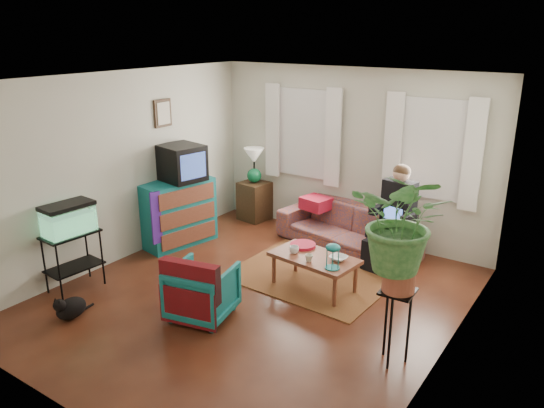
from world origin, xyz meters
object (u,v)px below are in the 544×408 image
Objects in this scene: side_table at (255,201)px; plant_stand at (395,327)px; aquarium_stand at (74,261)px; armchair at (202,288)px; dresser at (177,212)px; sofa at (348,221)px; coffee_table at (314,272)px.

plant_stand is at bearing -35.95° from side_table.
aquarium_stand is 1.81m from armchair.
dresser is at bearing -51.21° from armchair.
plant_stand is (1.66, -2.32, -0.03)m from sofa.
armchair is at bearing -88.57° from sofa.
aquarium_stand is (-0.01, -1.83, -0.12)m from dresser.
side_table is 0.96× the size of armchair.
side_table is 0.88× the size of aquarium_stand.
sofa is 2.00× the size of coffee_table.
coffee_table is at bearing -38.00° from side_table.
plant_stand is at bearing 178.16° from armchair.
sofa reaches higher than aquarium_stand.
dresser reaches higher than armchair.
dresser reaches higher than side_table.
sofa is 3.13× the size of armchair.
sofa is at bearing 41.19° from dresser.
coffee_table is (2.47, 1.68, -0.15)m from aquarium_stand.
coffee_table is (0.71, 1.29, -0.12)m from armchair.
aquarium_stand reaches higher than side_table.
dresser is 2.48m from coffee_table.
armchair is at bearing -64.36° from side_table.
dresser is 4.02m from plant_stand.
side_table is 4.37m from plant_stand.
armchair is (1.76, 0.39, -0.03)m from aquarium_stand.
sofa reaches higher than plant_stand.
dresser is 1.40× the size of plant_stand.
side_table is at bearing -76.31° from armchair.
plant_stand is (1.42, -0.91, 0.17)m from coffee_table.
plant_stand is at bearing -26.01° from coffee_table.
sofa is at bearing 58.88° from aquarium_stand.
side_table is 3.36m from aquarium_stand.
aquarium_stand is 2.99m from coffee_table.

